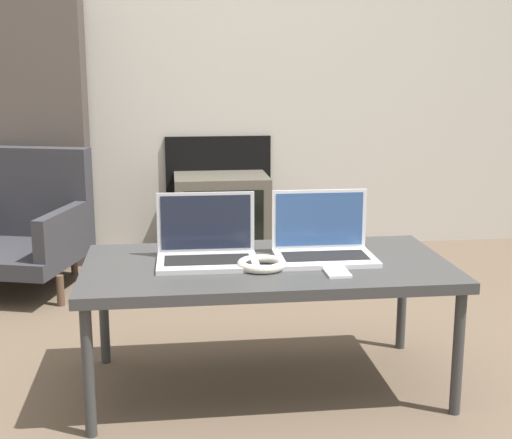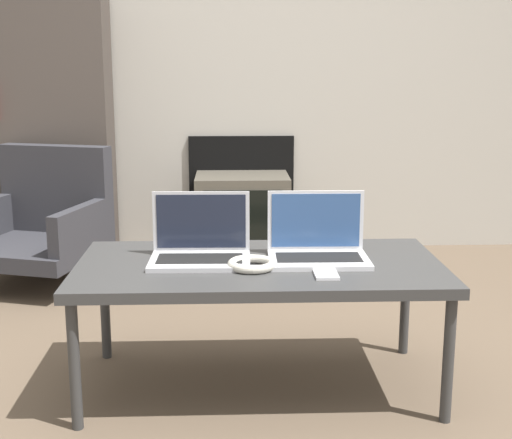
{
  "view_description": "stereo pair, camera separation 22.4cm",
  "coord_description": "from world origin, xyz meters",
  "px_view_note": "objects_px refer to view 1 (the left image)",
  "views": [
    {
      "loc": [
        -0.33,
        -2.08,
        1.12
      ],
      "look_at": [
        0.0,
        0.53,
        0.54
      ],
      "focal_mm": 50.0,
      "sensor_mm": 36.0,
      "label": 1
    },
    {
      "loc": [
        -0.1,
        -2.1,
        1.12
      ],
      "look_at": [
        0.0,
        0.53,
        0.54
      ],
      "focal_mm": 50.0,
      "sensor_mm": 36.0,
      "label": 2
    }
  ],
  "objects_px": {
    "laptop_right": "(323,244)",
    "tv": "(222,217)",
    "phone": "(336,272)",
    "laptop_left": "(207,247)",
    "armchair": "(21,224)",
    "headphones": "(262,264)"
  },
  "relations": [
    {
      "from": "laptop_right",
      "to": "tv",
      "type": "bearing_deg",
      "value": 98.4
    },
    {
      "from": "laptop_right",
      "to": "tv",
      "type": "xyz_separation_m",
      "value": [
        -0.23,
        1.69,
        -0.26
      ]
    },
    {
      "from": "laptop_left",
      "to": "headphones",
      "type": "bearing_deg",
      "value": -31.03
    },
    {
      "from": "headphones",
      "to": "tv",
      "type": "distance_m",
      "value": 1.81
    },
    {
      "from": "tv",
      "to": "armchair",
      "type": "height_order",
      "value": "armchair"
    },
    {
      "from": "laptop_right",
      "to": "headphones",
      "type": "bearing_deg",
      "value": -153.88
    },
    {
      "from": "laptop_left",
      "to": "laptop_right",
      "type": "bearing_deg",
      "value": 1.15
    },
    {
      "from": "headphones",
      "to": "tv",
      "type": "bearing_deg",
      "value": 89.9
    },
    {
      "from": "laptop_left",
      "to": "tv",
      "type": "height_order",
      "value": "laptop_left"
    },
    {
      "from": "laptop_left",
      "to": "armchair",
      "type": "distance_m",
      "value": 1.56
    },
    {
      "from": "laptop_right",
      "to": "headphones",
      "type": "height_order",
      "value": "laptop_right"
    },
    {
      "from": "phone",
      "to": "tv",
      "type": "height_order",
      "value": "tv"
    },
    {
      "from": "laptop_right",
      "to": "phone",
      "type": "relative_size",
      "value": 2.7
    },
    {
      "from": "laptop_left",
      "to": "armchair",
      "type": "height_order",
      "value": "armchair"
    },
    {
      "from": "laptop_left",
      "to": "tv",
      "type": "xyz_separation_m",
      "value": [
        0.18,
        1.69,
        -0.26
      ]
    },
    {
      "from": "phone",
      "to": "tv",
      "type": "relative_size",
      "value": 0.24
    },
    {
      "from": "laptop_left",
      "to": "laptop_right",
      "type": "distance_m",
      "value": 0.4
    },
    {
      "from": "laptop_right",
      "to": "phone",
      "type": "bearing_deg",
      "value": -88.37
    },
    {
      "from": "laptop_right",
      "to": "armchair",
      "type": "xyz_separation_m",
      "value": [
        -1.27,
        1.28,
        -0.18
      ]
    },
    {
      "from": "laptop_left",
      "to": "laptop_right",
      "type": "height_order",
      "value": "same"
    },
    {
      "from": "laptop_left",
      "to": "tv",
      "type": "bearing_deg",
      "value": 85.18
    },
    {
      "from": "laptop_right",
      "to": "headphones",
      "type": "relative_size",
      "value": 2.09
    }
  ]
}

